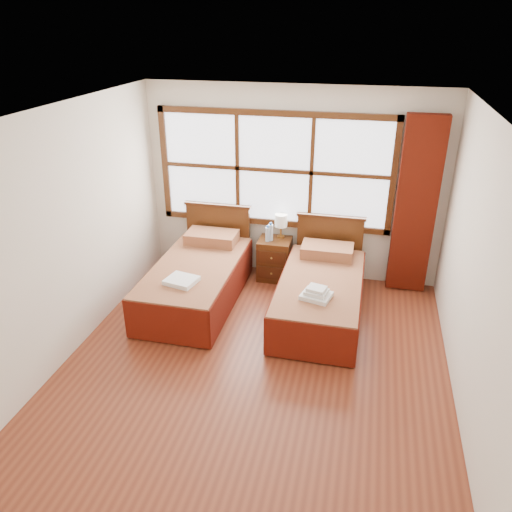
# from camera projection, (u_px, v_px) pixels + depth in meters

# --- Properties ---
(floor) EXTENTS (4.50, 4.50, 0.00)m
(floor) POSITION_uv_depth(u_px,v_px,m) (254.00, 366.00, 5.28)
(floor) COLOR brown
(floor) RESTS_ON ground
(ceiling) EXTENTS (4.50, 4.50, 0.00)m
(ceiling) POSITION_uv_depth(u_px,v_px,m) (254.00, 115.00, 4.15)
(ceiling) COLOR white
(ceiling) RESTS_ON wall_back
(wall_back) EXTENTS (4.00, 0.00, 4.00)m
(wall_back) POSITION_uv_depth(u_px,v_px,m) (293.00, 185.00, 6.69)
(wall_back) COLOR silver
(wall_back) RESTS_ON floor
(wall_left) EXTENTS (0.00, 4.50, 4.50)m
(wall_left) POSITION_uv_depth(u_px,v_px,m) (65.00, 236.00, 5.12)
(wall_left) COLOR silver
(wall_left) RESTS_ON floor
(wall_right) EXTENTS (0.00, 4.50, 4.50)m
(wall_right) POSITION_uv_depth(u_px,v_px,m) (479.00, 278.00, 4.31)
(wall_right) COLOR silver
(wall_right) RESTS_ON floor
(window) EXTENTS (3.16, 0.06, 1.56)m
(window) POSITION_uv_depth(u_px,v_px,m) (274.00, 170.00, 6.62)
(window) COLOR white
(window) RESTS_ON wall_back
(curtain) EXTENTS (0.50, 0.16, 2.30)m
(curtain) POSITION_uv_depth(u_px,v_px,m) (416.00, 207.00, 6.30)
(curtain) COLOR #581408
(curtain) RESTS_ON wall_back
(bed_left) EXTENTS (1.02, 2.04, 0.99)m
(bed_left) POSITION_uv_depth(u_px,v_px,m) (197.00, 278.00, 6.41)
(bed_left) COLOR #3E1D0D
(bed_left) RESTS_ON floor
(bed_right) EXTENTS (0.98, 2.00, 0.95)m
(bed_right) POSITION_uv_depth(u_px,v_px,m) (321.00, 293.00, 6.09)
(bed_right) COLOR #3E1D0D
(bed_right) RESTS_ON floor
(nightstand) EXTENTS (0.44, 0.43, 0.59)m
(nightstand) POSITION_uv_depth(u_px,v_px,m) (274.00, 259.00, 6.94)
(nightstand) COLOR #4A2610
(nightstand) RESTS_ON floor
(towels_left) EXTENTS (0.40, 0.37, 0.05)m
(towels_left) POSITION_uv_depth(u_px,v_px,m) (182.00, 281.00, 5.83)
(towels_left) COLOR white
(towels_left) RESTS_ON bed_left
(towels_right) EXTENTS (0.37, 0.34, 0.13)m
(towels_right) POSITION_uv_depth(u_px,v_px,m) (316.00, 294.00, 5.54)
(towels_right) COLOR white
(towels_right) RESTS_ON bed_right
(lamp) EXTENTS (0.17, 0.17, 0.33)m
(lamp) POSITION_uv_depth(u_px,v_px,m) (281.00, 221.00, 6.80)
(lamp) COLOR #C58A3F
(lamp) RESTS_ON nightstand
(bottle_near) EXTENTS (0.06, 0.06, 0.23)m
(bottle_near) POSITION_uv_depth(u_px,v_px,m) (267.00, 234.00, 6.73)
(bottle_near) COLOR #AAC4DB
(bottle_near) RESTS_ON nightstand
(bottle_far) EXTENTS (0.07, 0.07, 0.26)m
(bottle_far) POSITION_uv_depth(u_px,v_px,m) (271.00, 232.00, 6.75)
(bottle_far) COLOR #AAC4DB
(bottle_far) RESTS_ON nightstand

